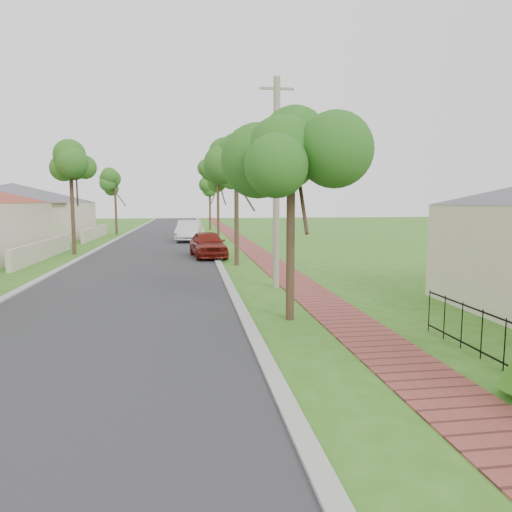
{
  "coord_description": "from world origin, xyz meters",
  "views": [
    {
      "loc": [
        -0.78,
        -6.0,
        3.11
      ],
      "look_at": [
        1.17,
        7.23,
        1.5
      ],
      "focal_mm": 32.0,
      "sensor_mm": 36.0,
      "label": 1
    }
  ],
  "objects": [
    {
      "name": "ground",
      "position": [
        0.0,
        0.0,
        0.0
      ],
      "size": [
        160.0,
        160.0,
        0.0
      ],
      "primitive_type": "plane",
      "color": "#346317",
      "rests_on": "ground"
    },
    {
      "name": "road",
      "position": [
        -3.0,
        20.0,
        0.0
      ],
      "size": [
        7.0,
        120.0,
        0.02
      ],
      "primitive_type": "cube",
      "color": "#28282B",
      "rests_on": "ground"
    },
    {
      "name": "kerb_right",
      "position": [
        0.65,
        20.0,
        0.0
      ],
      "size": [
        0.3,
        120.0,
        0.1
      ],
      "primitive_type": "cube",
      "color": "#9E9E99",
      "rests_on": "ground"
    },
    {
      "name": "kerb_left",
      "position": [
        -6.65,
        20.0,
        0.0
      ],
      "size": [
        0.3,
        120.0,
        0.1
      ],
      "primitive_type": "cube",
      "color": "#9E9E99",
      "rests_on": "ground"
    },
    {
      "name": "sidewalk",
      "position": [
        3.25,
        20.0,
        0.0
      ],
      "size": [
        1.5,
        120.0,
        0.03
      ],
      "primitive_type": "cube",
      "color": "brown",
      "rests_on": "ground"
    },
    {
      "name": "street_trees",
      "position": [
        -2.87,
        26.84,
        4.54
      ],
      "size": [
        10.7,
        37.65,
        5.89
      ],
      "color": "#382619",
      "rests_on": "ground"
    },
    {
      "name": "far_house_grey",
      "position": [
        -14.97,
        34.0,
        2.34
      ],
      "size": [
        15.56,
        15.56,
        4.6
      ],
      "color": "beige",
      "rests_on": "ground"
    },
    {
      "name": "parked_car_red",
      "position": [
        0.24,
        19.34,
        0.73
      ],
      "size": [
        2.21,
        4.47,
        1.47
      ],
      "primitive_type": "imported",
      "rotation": [
        0.0,
        0.0,
        0.11
      ],
      "color": "maroon",
      "rests_on": "ground"
    },
    {
      "name": "parked_car_white",
      "position": [
        -0.78,
        30.03,
        0.8
      ],
      "size": [
        2.19,
        5.02,
        1.61
      ],
      "primitive_type": "imported",
      "rotation": [
        0.0,
        0.0,
        -0.1
      ],
      "color": "silver",
      "rests_on": "ground"
    },
    {
      "name": "near_tree",
      "position": [
        1.82,
        5.52,
        4.03
      ],
      "size": [
        1.98,
        1.98,
        5.07
      ],
      "color": "#382619",
      "rests_on": "ground"
    },
    {
      "name": "utility_pole",
      "position": [
        2.3,
        10.0,
        3.74
      ],
      "size": [
        1.2,
        0.24,
        7.37
      ],
      "color": "gray",
      "rests_on": "ground"
    }
  ]
}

